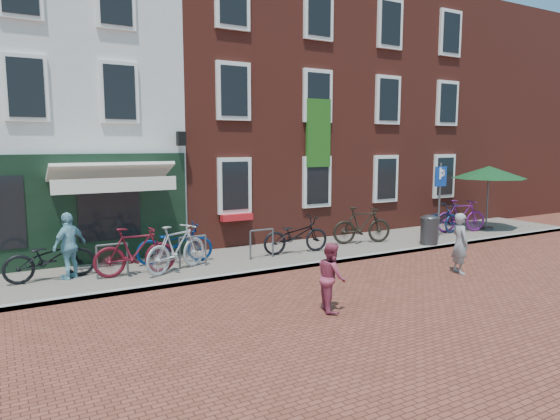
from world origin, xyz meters
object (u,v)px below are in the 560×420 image
bicycle_1 (135,251)px  bicycle_7 (461,216)px  woman (460,243)px  bicycle_5 (362,225)px  bicycle_3 (177,248)px  cafe_person (69,246)px  bicycle_0 (50,258)px  bicycle_2 (175,244)px  parasol (489,170)px  parking_sign (440,189)px  boy (331,277)px  bicycle_4 (296,235)px  bicycle_6 (440,220)px  litter_bin (429,228)px

bicycle_1 → bicycle_7: (11.62, 0.19, 0.00)m
woman → bicycle_5: (-0.01, 3.85, -0.08)m
woman → bicycle_3: size_ratio=0.79×
bicycle_5 → cafe_person: bearing=104.1°
bicycle_0 → bicycle_2: same height
parasol → bicycle_7: parasol is taller
parking_sign → boy: size_ratio=1.87×
cafe_person → parasol: bearing=142.7°
bicycle_1 → parasol: bearing=-86.5°
bicycle_5 → bicycle_7: size_ratio=1.00×
parking_sign → bicycle_2: parking_sign is taller
parking_sign → bicycle_5: size_ratio=1.30×
bicycle_3 → bicycle_4: (3.66, 0.29, -0.06)m
boy → parasol: bearing=-47.0°
bicycle_2 → woman: bearing=-118.3°
bicycle_0 → bicycle_5: size_ratio=1.03×
bicycle_6 → bicycle_5: bearing=79.3°
parking_sign → bicycle_1: parking_sign is taller
bicycle_3 → bicycle_5: same height
bicycle_1 → bicycle_5: bearing=-84.3°
litter_bin → boy: size_ratio=0.74×
bicycle_3 → bicycle_5: (6.25, 0.47, 0.00)m
bicycle_4 → bicycle_7: (6.97, 0.01, 0.06)m
bicycle_1 → bicycle_5: (7.24, 0.36, 0.00)m
woman → bicycle_1: bearing=81.9°
bicycle_4 → parasol: bearing=-84.2°
parasol → bicycle_7: (-1.35, 0.03, -1.62)m
parking_sign → boy: bearing=-151.7°
litter_bin → parking_sign: 1.51m
bicycle_1 → parking_sign: bearing=-89.7°
bicycle_2 → bicycle_7: bearing=-86.3°
bicycle_0 → bicycle_1: size_ratio=1.03×
bicycle_3 → bicycle_4: bicycle_3 is taller
bicycle_1 → bicycle_3: bearing=-93.7°
bicycle_2 → bicycle_4: size_ratio=1.00×
boy → bicycle_4: size_ratio=0.67×
parasol → boy: size_ratio=1.95×
boy → bicycle_1: bearing=52.9°
cafe_person → bicycle_7: cafe_person is taller
litter_bin → parasol: (4.00, 1.00, 1.68)m
bicycle_7 → bicycle_4: bearing=105.7°
parking_sign → bicycle_0: (-11.65, 0.99, -1.16)m
bicycle_4 → cafe_person: bearing=93.3°
parking_sign → litter_bin: bearing=-154.0°
parasol → bicycle_5: size_ratio=1.35×
bicycle_1 → bicycle_6: bearing=-86.4°
woman → cafe_person: cafe_person is taller
litter_bin → bicycle_3: 8.02m
woman → bicycle_3: (-6.26, 3.38, -0.08)m
parking_sign → boy: (-7.06, -3.80, -1.12)m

